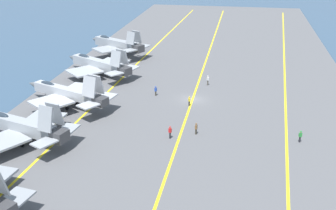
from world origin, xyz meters
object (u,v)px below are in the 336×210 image
(parked_jet_second, at_px, (23,126))
(crew_red_vest, at_px, (170,132))
(parked_jet_third, at_px, (67,93))
(crew_brown_vest, at_px, (196,128))
(parked_jet_fourth, at_px, (99,64))
(crew_yellow_vest, at_px, (189,101))
(crew_green_vest, at_px, (300,136))
(crew_blue_vest, at_px, (156,90))
(crew_white_vest, at_px, (208,80))
(parked_jet_fifth, at_px, (117,44))

(parked_jet_second, distance_m, crew_red_vest, 19.62)
(parked_jet_third, distance_m, crew_red_vest, 19.87)
(crew_brown_vest, distance_m, crew_red_vest, 3.84)
(crew_red_vest, bearing_deg, parked_jet_fourth, 36.91)
(crew_yellow_vest, bearing_deg, parked_jet_third, 101.75)
(parked_jet_third, xyz_separation_m, crew_brown_vest, (-6.23, -21.41, -1.49))
(parked_jet_second, relative_size, crew_yellow_vest, 9.34)
(crew_green_vest, height_order, crew_blue_vest, crew_blue_vest)
(crew_green_vest, bearing_deg, crew_blue_vest, 58.78)
(parked_jet_second, relative_size, crew_brown_vest, 8.87)
(crew_yellow_vest, height_order, crew_blue_vest, crew_blue_vest)
(parked_jet_third, height_order, crew_green_vest, parked_jet_third)
(parked_jet_second, height_order, crew_white_vest, parked_jet_second)
(parked_jet_fifth, xyz_separation_m, crew_red_vest, (-39.22, -19.24, -1.73))
(parked_jet_second, height_order, parked_jet_fifth, parked_jet_fifth)
(parked_jet_fifth, distance_m, crew_blue_vest, 27.44)
(parked_jet_second, distance_m, crew_blue_vest, 24.47)
(parked_jet_third, height_order, crew_brown_vest, parked_jet_third)
(parked_jet_fourth, xyz_separation_m, parked_jet_fifth, (14.52, 0.69, 0.47))
(parked_jet_second, relative_size, parked_jet_third, 0.91)
(crew_green_vest, xyz_separation_m, crew_white_vest, (20.69, 14.25, 0.09))
(parked_jet_second, distance_m, crew_green_vest, 36.94)
(parked_jet_third, distance_m, parked_jet_fourth, 16.57)
(parked_jet_fifth, height_order, crew_brown_vest, parked_jet_fifth)
(crew_brown_vest, bearing_deg, crew_red_vest, 119.84)
(parked_jet_fourth, xyz_separation_m, crew_brown_vest, (-22.79, -21.89, -1.31))
(parked_jet_second, xyz_separation_m, crew_blue_vest, (20.18, -13.78, -1.33))
(parked_jet_fifth, bearing_deg, parked_jet_fourth, -177.29)
(crew_green_vest, bearing_deg, parked_jet_third, 80.14)
(crew_brown_vest, height_order, crew_green_vest, crew_brown_vest)
(parked_jet_fifth, bearing_deg, crew_brown_vest, -148.82)
(crew_brown_vest, height_order, crew_red_vest, crew_red_vest)
(parked_jet_fifth, distance_m, crew_white_vest, 27.81)
(crew_brown_vest, height_order, crew_blue_vest, crew_blue_vest)
(crew_yellow_vest, bearing_deg, parked_jet_fourth, 57.25)
(parked_jet_fourth, distance_m, crew_blue_vest, 16.12)
(crew_brown_vest, xyz_separation_m, crew_white_vest, (20.77, 0.29, 0.07))
(crew_yellow_vest, bearing_deg, parked_jet_second, 129.62)
(parked_jet_second, height_order, crew_brown_vest, parked_jet_second)
(crew_white_vest, bearing_deg, crew_blue_vest, 130.15)
(crew_brown_vest, bearing_deg, parked_jet_second, 106.00)
(parked_jet_fourth, distance_m, crew_white_vest, 21.73)
(parked_jet_third, xyz_separation_m, parked_jet_fifth, (31.08, 1.17, 0.29))
(crew_green_vest, distance_m, crew_blue_vest, 26.39)
(crew_brown_vest, distance_m, crew_white_vest, 20.77)
(crew_white_vest, bearing_deg, crew_brown_vest, -179.20)
(parked_jet_second, distance_m, parked_jet_fifth, 43.73)
(crew_yellow_vest, bearing_deg, crew_green_vest, -121.87)
(parked_jet_fifth, xyz_separation_m, crew_white_vest, (-16.54, -22.29, -1.71))
(crew_green_vest, xyz_separation_m, crew_yellow_vest, (10.12, 16.27, -0.03))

